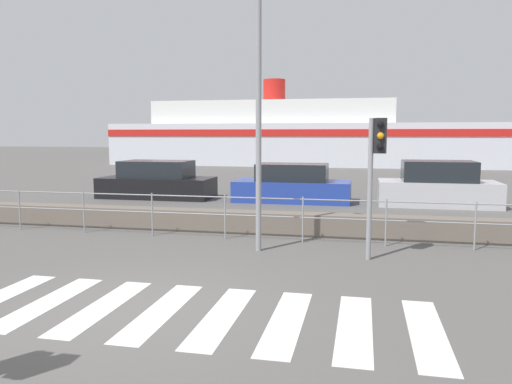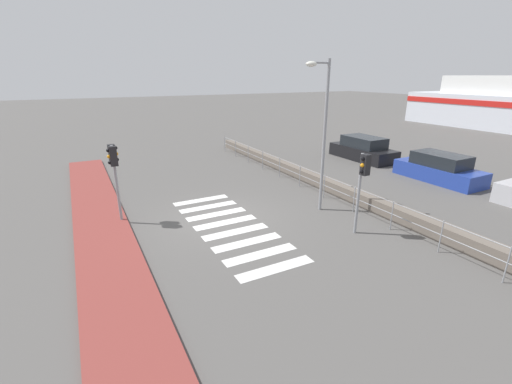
{
  "view_description": "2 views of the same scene",
  "coord_description": "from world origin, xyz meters",
  "px_view_note": "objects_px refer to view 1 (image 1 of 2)",
  "views": [
    {
      "loc": [
        3.19,
        -6.39,
        2.5
      ],
      "look_at": [
        1.38,
        2.0,
        1.5
      ],
      "focal_mm": 35.0,
      "sensor_mm": 36.0,
      "label": 1
    },
    {
      "loc": [
        11.22,
        -4.46,
        5.19
      ],
      "look_at": [
        0.97,
        1.0,
        1.2
      ],
      "focal_mm": 24.0,
      "sensor_mm": 36.0,
      "label": 2
    }
  ],
  "objects_px": {
    "traffic_light_far": "(376,157)",
    "parked_car_black": "(157,182)",
    "ferry_boat": "(313,138)",
    "parked_car_blue": "(292,185)",
    "streetlamp": "(257,81)",
    "parked_car_silver": "(438,187)"
  },
  "relations": [
    {
      "from": "streetlamp",
      "to": "parked_car_blue",
      "type": "height_order",
      "value": "streetlamp"
    },
    {
      "from": "ferry_boat",
      "to": "streetlamp",
      "type": "bearing_deg",
      "value": -86.56
    },
    {
      "from": "traffic_light_far",
      "to": "parked_car_black",
      "type": "distance_m",
      "value": 11.69
    },
    {
      "from": "ferry_boat",
      "to": "parked_car_silver",
      "type": "height_order",
      "value": "ferry_boat"
    },
    {
      "from": "parked_car_blue",
      "to": "streetlamp",
      "type": "bearing_deg",
      "value": -87.27
    },
    {
      "from": "parked_car_blue",
      "to": "ferry_boat",
      "type": "bearing_deg",
      "value": 93.69
    },
    {
      "from": "traffic_light_far",
      "to": "streetlamp",
      "type": "relative_size",
      "value": 0.49
    },
    {
      "from": "streetlamp",
      "to": "parked_car_silver",
      "type": "bearing_deg",
      "value": 59.86
    },
    {
      "from": "traffic_light_far",
      "to": "parked_car_black",
      "type": "relative_size",
      "value": 0.63
    },
    {
      "from": "streetlamp",
      "to": "parked_car_black",
      "type": "relative_size",
      "value": 1.3
    },
    {
      "from": "ferry_boat",
      "to": "parked_car_blue",
      "type": "bearing_deg",
      "value": -86.31
    },
    {
      "from": "traffic_light_far",
      "to": "ferry_boat",
      "type": "relative_size",
      "value": 0.08
    },
    {
      "from": "ferry_boat",
      "to": "parked_car_black",
      "type": "xyz_separation_m",
      "value": [
        -3.9,
        -22.7,
        -1.56
      ]
    },
    {
      "from": "parked_car_silver",
      "to": "parked_car_black",
      "type": "bearing_deg",
      "value": 180.0
    },
    {
      "from": "traffic_light_far",
      "to": "parked_car_black",
      "type": "height_order",
      "value": "traffic_light_far"
    },
    {
      "from": "traffic_light_far",
      "to": "parked_car_silver",
      "type": "distance_m",
      "value": 8.68
    },
    {
      "from": "streetlamp",
      "to": "parked_car_black",
      "type": "height_order",
      "value": "streetlamp"
    },
    {
      "from": "parked_car_silver",
      "to": "traffic_light_far",
      "type": "bearing_deg",
      "value": -105.7
    },
    {
      "from": "ferry_boat",
      "to": "parked_car_silver",
      "type": "xyz_separation_m",
      "value": [
        6.58,
        -22.7,
        -1.51
      ]
    },
    {
      "from": "parked_car_black",
      "to": "ferry_boat",
      "type": "bearing_deg",
      "value": 80.25
    },
    {
      "from": "parked_car_black",
      "to": "parked_car_silver",
      "type": "distance_m",
      "value": 10.48
    },
    {
      "from": "traffic_light_far",
      "to": "ferry_boat",
      "type": "distance_m",
      "value": 31.24
    }
  ]
}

